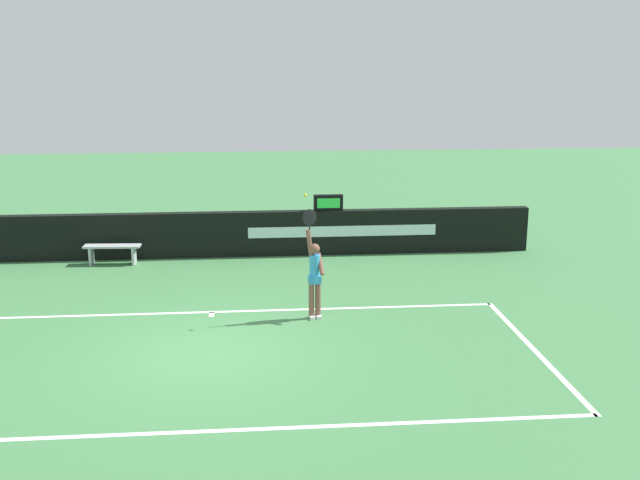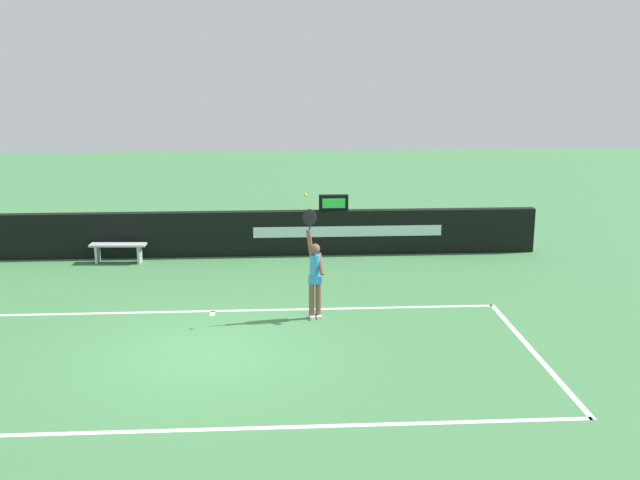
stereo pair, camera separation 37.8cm
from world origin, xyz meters
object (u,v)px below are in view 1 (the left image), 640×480
object	(u,v)px
tennis_player	(314,274)
tennis_ball	(305,195)
speed_display	(328,203)
courtside_bench_near	(112,250)

from	to	relation	value
tennis_player	tennis_ball	bearing A→B (deg)	-152.44
tennis_player	tennis_ball	distance (m)	1.65
speed_display	tennis_ball	distance (m)	5.43
tennis_player	courtside_bench_near	distance (m)	6.68
speed_display	tennis_player	bearing A→B (deg)	-98.67
speed_display	tennis_player	xyz separation A→B (m)	(-0.78, -5.12, -0.48)
tennis_player	tennis_ball	size ratio (longest dim) A/B	32.88
speed_display	courtside_bench_near	world-z (taller)	speed_display
tennis_player	courtside_bench_near	xyz separation A→B (m)	(-4.86, 4.56, -0.56)
speed_display	tennis_player	size ratio (longest dim) A/B	0.34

